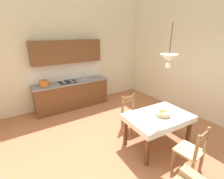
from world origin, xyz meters
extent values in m
cube|color=#B7704C|center=(0.00, 0.00, -0.05)|extent=(6.14, 6.16, 0.10)
cube|color=beige|center=(0.00, 2.84, 2.00)|extent=(6.14, 0.12, 4.00)
cube|color=beige|center=(2.83, 0.00, 2.00)|extent=(0.12, 6.16, 4.00)
cube|color=brown|center=(-0.16, 2.47, 0.43)|extent=(2.39, 0.60, 0.86)
cube|color=gray|center=(-0.16, 2.46, 0.88)|extent=(2.42, 0.63, 0.04)
cube|color=white|center=(-0.16, 2.77, 1.18)|extent=(2.39, 0.01, 0.55)
cube|color=brown|center=(-0.16, 2.60, 1.85)|extent=(2.19, 0.34, 0.70)
cube|color=black|center=(-0.16, 2.20, 0.04)|extent=(2.35, 0.02, 0.09)
cylinder|color=silver|center=(0.38, 2.47, 0.90)|extent=(0.34, 0.34, 0.02)
cylinder|color=silver|center=(0.38, 2.61, 1.01)|extent=(0.02, 0.02, 0.22)
cube|color=black|center=(-0.28, 2.47, 0.91)|extent=(0.52, 0.42, 0.01)
cylinder|color=silver|center=(-0.41, 2.37, 0.92)|extent=(0.11, 0.11, 0.01)
cylinder|color=silver|center=(-0.15, 2.37, 0.92)|extent=(0.11, 0.11, 0.01)
cylinder|color=silver|center=(-0.41, 2.57, 0.92)|extent=(0.11, 0.11, 0.01)
cylinder|color=silver|center=(-0.15, 2.57, 0.92)|extent=(0.11, 0.11, 0.01)
cylinder|color=orange|center=(-0.99, 2.45, 0.98)|extent=(0.28, 0.28, 0.15)
cylinder|color=orange|center=(-0.99, 2.45, 1.06)|extent=(0.29, 0.29, 0.02)
sphere|color=black|center=(-0.99, 2.45, 1.08)|extent=(0.04, 0.04, 0.04)
cube|color=brown|center=(0.70, -0.51, 0.74)|extent=(1.36, 0.93, 0.02)
cube|color=brown|center=(0.08, -0.84, 0.36)|extent=(0.07, 0.07, 0.73)
cube|color=brown|center=(1.27, -0.91, 0.36)|extent=(0.07, 0.07, 0.73)
cube|color=brown|center=(0.13, -0.11, 0.36)|extent=(0.07, 0.07, 0.73)
cube|color=brown|center=(1.32, -0.18, 0.36)|extent=(0.07, 0.07, 0.73)
cube|color=white|center=(0.70, -0.51, 0.75)|extent=(1.42, 0.99, 0.00)
cube|color=white|center=(0.67, -0.96, 0.69)|extent=(1.37, 0.09, 0.12)
cube|color=white|center=(0.73, -0.05, 0.69)|extent=(1.37, 0.09, 0.12)
cube|color=white|center=(0.02, -0.47, 0.69)|extent=(0.06, 0.91, 0.12)
cube|color=white|center=(1.39, -0.55, 0.69)|extent=(0.06, 0.91, 0.12)
cube|color=#D1BC89|center=(0.63, 0.27, 0.43)|extent=(0.42, 0.42, 0.04)
cube|color=#A3754C|center=(0.81, 0.09, 0.21)|extent=(0.04, 0.04, 0.41)
cube|color=#A3754C|center=(0.45, 0.09, 0.21)|extent=(0.04, 0.04, 0.41)
cube|color=#A3754C|center=(0.81, 0.45, 0.46)|extent=(0.04, 0.04, 0.93)
cube|color=#A3754C|center=(0.45, 0.45, 0.46)|extent=(0.04, 0.04, 0.93)
cube|color=#A3754C|center=(0.63, 0.45, 0.84)|extent=(0.32, 0.03, 0.07)
cube|color=#A3754C|center=(0.63, 0.45, 0.74)|extent=(0.32, 0.03, 0.07)
cube|color=#D1BC89|center=(0.63, -1.32, 0.43)|extent=(0.46, 0.46, 0.04)
cube|color=#A3754C|center=(0.43, -1.17, 0.21)|extent=(0.05, 0.05, 0.41)
cube|color=#A3754C|center=(0.79, -1.12, 0.21)|extent=(0.05, 0.05, 0.41)
cube|color=#A3754C|center=(0.47, -1.52, 0.46)|extent=(0.05, 0.05, 0.93)
cube|color=#A3754C|center=(0.83, -1.48, 0.46)|extent=(0.05, 0.05, 0.93)
cube|color=#A3754C|center=(0.65, -1.50, 0.84)|extent=(0.32, 0.06, 0.07)
cube|color=#A3754C|center=(0.65, -1.50, 0.74)|extent=(0.32, 0.06, 0.07)
cylinder|color=tan|center=(0.77, -0.57, 0.77)|extent=(0.17, 0.17, 0.02)
cylinder|color=tan|center=(0.77, -0.57, 0.81)|extent=(0.30, 0.30, 0.07)
sphere|color=orange|center=(0.72, -0.56, 0.82)|extent=(0.09, 0.09, 0.09)
sphere|color=orange|center=(0.82, -0.59, 0.82)|extent=(0.08, 0.08, 0.08)
sphere|color=orange|center=(0.77, -0.54, 0.83)|extent=(0.10, 0.10, 0.10)
cylinder|color=black|center=(0.68, -0.62, 2.32)|extent=(0.01, 0.01, 0.57)
cone|color=silver|center=(0.68, -0.62, 1.99)|extent=(0.32, 0.32, 0.14)
sphere|color=white|center=(0.68, -0.62, 1.85)|extent=(0.11, 0.11, 0.11)
camera|label=1|loc=(-1.85, -2.60, 2.45)|focal=26.42mm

